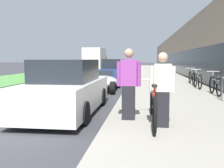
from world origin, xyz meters
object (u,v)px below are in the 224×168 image
at_px(cruiser_bike_middle, 198,80).
at_px(cruiser_bike_farthest, 192,77).
at_px(person_bystander, 129,84).
at_px(vintage_roadster_curbside, 100,82).
at_px(cruiser_bike_nearest, 215,85).
at_px(person_rider, 162,90).
at_px(moving_truck, 96,60).
at_px(parked_sedan_far, 114,71).
at_px(tandem_bicycle, 153,105).
at_px(parked_sedan_curbside, 67,89).

height_order(cruiser_bike_middle, cruiser_bike_farthest, cruiser_bike_middle).
distance_m(person_bystander, vintage_roadster_curbside, 6.70).
distance_m(person_bystander, cruiser_bike_nearest, 5.73).
xyz_separation_m(person_rider, moving_truck, (-6.53, 26.21, 0.54)).
bearing_deg(person_rider, parked_sedan_far, 101.00).
height_order(cruiser_bike_middle, vintage_roadster_curbside, cruiser_bike_middle).
bearing_deg(moving_truck, person_bystander, -77.33).
relative_size(cruiser_bike_middle, moving_truck, 0.29).
bearing_deg(person_bystander, cruiser_bike_middle, 66.13).
distance_m(person_rider, cruiser_bike_nearest, 5.83).
height_order(person_rider, cruiser_bike_farthest, person_rider).
height_order(tandem_bicycle, cruiser_bike_nearest, cruiser_bike_nearest).
height_order(cruiser_bike_farthest, vintage_roadster_curbside, cruiser_bike_farthest).
bearing_deg(person_rider, cruiser_bike_farthest, 75.88).
bearing_deg(person_rider, vintage_roadster_curbside, 110.22).
xyz_separation_m(parked_sedan_curbside, vintage_roadster_curbside, (0.09, 5.35, -0.29)).
bearing_deg(tandem_bicycle, moving_truck, 103.78).
bearing_deg(person_bystander, parked_sedan_curbside, 150.56).
xyz_separation_m(tandem_bicycle, person_rider, (0.18, -0.33, 0.41)).
relative_size(cruiser_bike_farthest, vintage_roadster_curbside, 0.43).
xyz_separation_m(person_rider, parked_sedan_curbside, (-2.67, 1.66, -0.23)).
bearing_deg(cruiser_bike_nearest, cruiser_bike_middle, 94.94).
bearing_deg(cruiser_bike_farthest, tandem_bicycle, -105.63).
distance_m(person_bystander, moving_truck, 26.27).
distance_m(cruiser_bike_nearest, parked_sedan_far, 9.81).
distance_m(tandem_bicycle, parked_sedan_far, 13.44).
height_order(person_rider, cruiser_bike_middle, person_rider).
relative_size(cruiser_bike_nearest, parked_sedan_curbside, 0.40).
relative_size(parked_sedan_far, moving_truck, 0.73).
distance_m(parked_sedan_far, moving_truck, 13.28).
bearing_deg(cruiser_bike_nearest, vintage_roadster_curbside, 160.84).
bearing_deg(parked_sedan_curbside, cruiser_bike_farthest, 57.66).
bearing_deg(parked_sedan_curbside, cruiser_bike_nearest, 34.22).
height_order(tandem_bicycle, cruiser_bike_farthest, tandem_bicycle).
relative_size(person_rider, person_bystander, 0.94).
distance_m(person_rider, cruiser_bike_middle, 8.00).
distance_m(tandem_bicycle, person_rider, 0.56).
xyz_separation_m(vintage_roadster_curbside, parked_sedan_far, (-0.05, 6.53, 0.29)).
relative_size(person_rider, parked_sedan_far, 0.36).
bearing_deg(person_rider, moving_truck, 103.99).
height_order(person_bystander, moving_truck, moving_truck).
bearing_deg(person_rider, tandem_bicycle, 119.29).
distance_m(tandem_bicycle, vintage_roadster_curbside, 7.10).
distance_m(parked_sedan_curbside, vintage_roadster_curbside, 5.35).
relative_size(cruiser_bike_nearest, vintage_roadster_curbside, 0.41).
bearing_deg(person_rider, person_bystander, 142.64).
distance_m(parked_sedan_curbside, moving_truck, 24.86).
xyz_separation_m(parked_sedan_curbside, moving_truck, (-3.86, 24.55, 0.76)).
height_order(person_rider, parked_sedan_far, person_rider).
height_order(cruiser_bike_nearest, parked_sedan_curbside, parked_sedan_curbside).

